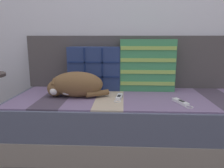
{
  "coord_description": "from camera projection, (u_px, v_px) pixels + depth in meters",
  "views": [
    {
      "loc": [
        -0.1,
        -1.43,
        0.79
      ],
      "look_at": [
        -0.18,
        0.08,
        0.47
      ],
      "focal_mm": 35.0,
      "sensor_mm": 36.0,
      "label": 1
    }
  ],
  "objects": [
    {
      "name": "game_remote_far",
      "position": [
        119.0,
        97.0,
        1.54
      ],
      "size": [
        0.06,
        0.19,
        0.02
      ],
      "color": "white",
      "rests_on": "couch"
    },
    {
      "name": "sofa_backrest",
      "position": [
        135.0,
        61.0,
        1.9
      ],
      "size": [
        1.84,
        0.14,
        0.44
      ],
      "color": "#474242",
      "rests_on": "couch"
    },
    {
      "name": "game_remote_near",
      "position": [
        181.0,
        102.0,
        1.42
      ],
      "size": [
        0.1,
        0.2,
        0.02
      ],
      "color": "white",
      "rests_on": "couch"
    },
    {
      "name": "ground_plane",
      "position": [
        137.0,
        151.0,
        1.55
      ],
      "size": [
        14.0,
        14.0,
        0.0
      ],
      "primitive_type": "plane",
      "color": "#564C47"
    },
    {
      "name": "throw_pillow_striped",
      "position": [
        147.0,
        65.0,
        1.76
      ],
      "size": [
        0.43,
        0.14,
        0.41
      ],
      "color": "#3D8956",
      "rests_on": "couch"
    },
    {
      "name": "sleeping_cat",
      "position": [
        74.0,
        85.0,
        1.57
      ],
      "size": [
        0.45,
        0.19,
        0.18
      ],
      "color": "brown",
      "rests_on": "couch"
    },
    {
      "name": "couch",
      "position": [
        136.0,
        119.0,
        1.67
      ],
      "size": [
        1.87,
        0.79,
        0.37
      ],
      "color": "gray",
      "rests_on": "ground_plane"
    },
    {
      "name": "throw_pillow_quilted",
      "position": [
        95.0,
        68.0,
        1.79
      ],
      "size": [
        0.42,
        0.14,
        0.35
      ],
      "color": "navy",
      "rests_on": "couch"
    }
  ]
}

